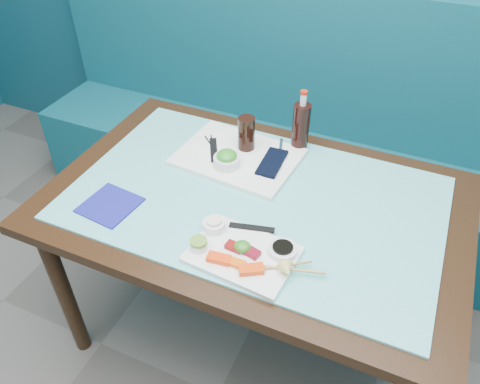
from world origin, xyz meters
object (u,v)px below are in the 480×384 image
at_px(dining_table, 254,216).
at_px(seaweed_bowl, 227,161).
at_px(sashimi_plate, 243,254).
at_px(blue_napkin, 110,205).
at_px(serving_tray, 238,157).
at_px(cola_bottle_body, 301,127).
at_px(booth_bench, 316,156).
at_px(cola_glass, 246,133).

xyz_separation_m(dining_table, seaweed_bowl, (-0.15, 0.10, 0.13)).
xyz_separation_m(sashimi_plate, seaweed_bowl, (-0.22, 0.36, 0.03)).
distance_m(dining_table, blue_napkin, 0.49).
relative_size(serving_tray, seaweed_bowl, 4.53).
bearing_deg(blue_napkin, cola_bottle_body, 51.09).
height_order(serving_tray, cola_bottle_body, cola_bottle_body).
distance_m(serving_tray, cola_bottle_body, 0.26).
bearing_deg(sashimi_plate, seaweed_bowl, 125.99).
bearing_deg(sashimi_plate, dining_table, 109.50).
height_order(sashimi_plate, cola_bottle_body, cola_bottle_body).
bearing_deg(dining_table, blue_napkin, -150.72).
bearing_deg(booth_bench, seaweed_bowl, -101.57).
distance_m(booth_bench, dining_table, 0.89).
distance_m(seaweed_bowl, blue_napkin, 0.43).
distance_m(sashimi_plate, seaweed_bowl, 0.43).
bearing_deg(seaweed_bowl, cola_bottle_body, 50.69).
xyz_separation_m(seaweed_bowl, blue_napkin, (-0.27, -0.34, -0.03)).
distance_m(booth_bench, cola_glass, 0.78).
bearing_deg(cola_glass, serving_tray, -100.30).
xyz_separation_m(serving_tray, cola_glass, (0.01, 0.05, 0.07)).
bearing_deg(serving_tray, cola_glass, 84.41).
distance_m(booth_bench, blue_napkin, 1.22).
bearing_deg(cola_bottle_body, dining_table, -97.24).
relative_size(sashimi_plate, seaweed_bowl, 3.19).
bearing_deg(cola_glass, blue_napkin, -121.76).
bearing_deg(booth_bench, cola_glass, -102.17).
relative_size(booth_bench, blue_napkin, 17.97).
bearing_deg(cola_bottle_body, seaweed_bowl, -129.31).
distance_m(cola_glass, blue_napkin, 0.55).
bearing_deg(sashimi_plate, cola_glass, 116.83).
xyz_separation_m(sashimi_plate, serving_tray, (-0.21, 0.44, 0.00)).
height_order(seaweed_bowl, cola_bottle_body, cola_bottle_body).
relative_size(dining_table, cola_bottle_body, 7.61).
distance_m(sashimi_plate, cola_glass, 0.54).
height_order(seaweed_bowl, cola_glass, cola_glass).
relative_size(serving_tray, cola_bottle_body, 2.34).
height_order(sashimi_plate, blue_napkin, sashimi_plate).
distance_m(serving_tray, cola_glass, 0.09).
xyz_separation_m(booth_bench, cola_bottle_body, (0.04, -0.50, 0.48)).
xyz_separation_m(serving_tray, cola_bottle_body, (0.18, 0.16, 0.08)).
bearing_deg(blue_napkin, booth_bench, 68.67).
bearing_deg(sashimi_plate, booth_bench, 98.28).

